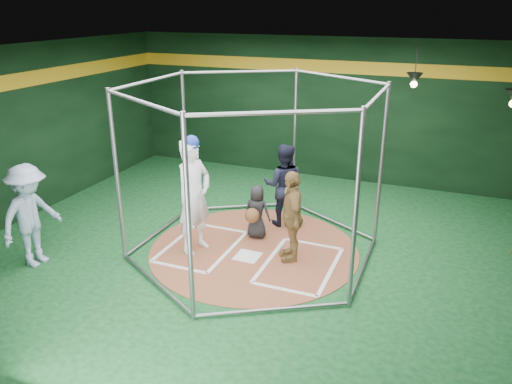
% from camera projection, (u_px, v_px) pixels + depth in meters
% --- Properties ---
extents(room_shell, '(10.10, 9.10, 3.53)m').
position_uv_depth(room_shell, '(254.00, 158.00, 8.52)').
color(room_shell, '#0D3D19').
rests_on(room_shell, ground).
extents(clay_disc, '(3.80, 3.80, 0.01)m').
position_uv_depth(clay_disc, '(254.00, 250.00, 9.13)').
color(clay_disc, brown).
rests_on(clay_disc, ground).
extents(home_plate, '(0.43, 0.43, 0.01)m').
position_uv_depth(home_plate, '(248.00, 256.00, 8.87)').
color(home_plate, white).
rests_on(home_plate, clay_disc).
extents(batter_box_left, '(1.17, 1.77, 0.01)m').
position_uv_depth(batter_box_left, '(201.00, 246.00, 9.24)').
color(batter_box_left, white).
rests_on(batter_box_left, clay_disc).
extents(batter_box_right, '(1.17, 1.77, 0.01)m').
position_uv_depth(batter_box_right, '(300.00, 265.00, 8.58)').
color(batter_box_right, white).
rests_on(batter_box_right, clay_disc).
extents(batting_cage, '(4.05, 4.67, 3.00)m').
position_uv_depth(batting_cage, '(254.00, 172.00, 8.60)').
color(batting_cage, gray).
rests_on(batting_cage, ground).
extents(pendant_lamp_near, '(0.34, 0.34, 0.90)m').
position_uv_depth(pendant_lamp_near, '(414.00, 78.00, 10.51)').
color(pendant_lamp_near, black).
rests_on(pendant_lamp_near, room_shell).
extents(batter_figure, '(0.67, 0.85, 2.14)m').
position_uv_depth(batter_figure, '(194.00, 195.00, 8.76)').
color(batter_figure, silver).
rests_on(batter_figure, clay_disc).
extents(visitor_leopard, '(0.79, 1.02, 1.62)m').
position_uv_depth(visitor_leopard, '(292.00, 216.00, 8.54)').
color(visitor_leopard, tan).
rests_on(visitor_leopard, clay_disc).
extents(catcher_figure, '(0.51, 0.56, 1.04)m').
position_uv_depth(catcher_figure, '(256.00, 212.00, 9.42)').
color(catcher_figure, black).
rests_on(catcher_figure, clay_disc).
extents(umpire, '(0.94, 0.81, 1.67)m').
position_uv_depth(umpire, '(284.00, 185.00, 9.89)').
color(umpire, black).
rests_on(umpire, clay_disc).
extents(bystander_blue, '(0.73, 1.20, 1.80)m').
position_uv_depth(bystander_blue, '(30.00, 216.00, 8.35)').
color(bystander_blue, '#96ABC6').
rests_on(bystander_blue, ground).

